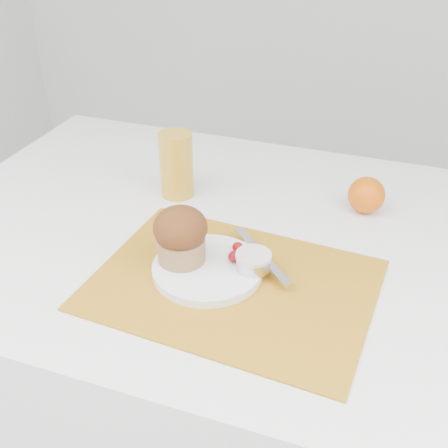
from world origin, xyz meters
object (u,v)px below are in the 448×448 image
(table, at_px, (237,376))
(orange, at_px, (366,195))
(plate, at_px, (208,269))
(muffin, at_px, (181,235))
(juice_glass, at_px, (176,165))

(table, xyz_separation_m, orange, (0.20, 0.16, 0.41))
(plate, relative_size, muffin, 1.89)
(plate, distance_m, juice_glass, 0.28)
(orange, bearing_deg, juice_glass, -170.60)
(table, relative_size, muffin, 12.47)
(orange, height_order, juice_glass, juice_glass)
(orange, relative_size, muffin, 0.74)
(orange, bearing_deg, table, -142.35)
(plate, height_order, juice_glass, juice_glass)
(table, xyz_separation_m, juice_glass, (-0.17, 0.10, 0.44))
(plate, xyz_separation_m, juice_glass, (-0.15, 0.23, 0.06))
(muffin, bearing_deg, table, 66.07)
(table, height_order, juice_glass, juice_glass)
(juice_glass, distance_m, muffin, 0.25)
(plate, xyz_separation_m, muffin, (-0.05, 0.00, 0.06))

